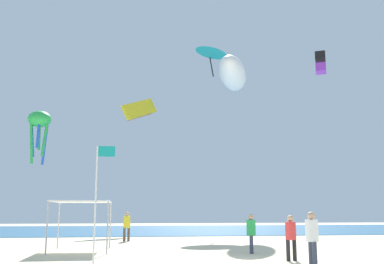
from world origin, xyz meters
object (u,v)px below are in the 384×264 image
Objects in this scene: canopy_tent at (82,204)px; kite_parafoil_yellow at (140,109)px; banner_flag at (98,195)px; kite_inflatable_white at (233,74)px; person_far_shore at (127,224)px; kite_delta_teal at (212,50)px; person_rightmost at (312,234)px; kite_octopus_green at (39,122)px; person_central at (251,230)px; person_near_tent at (291,234)px; kite_box_black at (321,63)px.

canopy_tent is 0.85× the size of kite_parafoil_yellow.
canopy_tent is 0.85× the size of banner_flag.
kite_inflatable_white is (10.85, 14.13, 11.31)m from canopy_tent.
kite_delta_teal reaches higher than person_far_shore.
canopy_tent is at bearing 99.33° from banner_flag.
banner_flag is at bearing 89.40° from person_rightmost.
kite_inflatable_white reaches higher than kite_parafoil_yellow.
kite_parafoil_yellow reaches higher than person_rightmost.
banner_flag is (-7.16, 0.27, 1.30)m from person_rightmost.
kite_octopus_green is (-5.66, 18.93, 6.02)m from banner_flag.
person_central is 0.43× the size of kite_octopus_green.
person_rightmost is 7.28m from banner_flag.
person_near_tent is 0.21× the size of kite_inflatable_white.
kite_parafoil_yellow is 17.80m from kite_box_black.
person_near_tent is 0.42× the size of kite_octopus_green.
kite_octopus_green reaches higher than banner_flag.
kite_octopus_green is at bearing 110.74° from canopy_tent.
person_far_shore is at bearing -133.54° from kite_octopus_green.
banner_flag is at bearing -169.21° from kite_octopus_green.
kite_delta_teal reaches higher than kite_parafoil_yellow.
kite_octopus_green is 1.00× the size of kite_parafoil_yellow.
kite_delta_teal is (2.25, 27.32, 17.49)m from person_near_tent.
canopy_tent is at bearing 161.60° from kite_inflatable_white.
canopy_tent is at bearing -51.02° from person_near_tent.
person_near_tent is 32.52m from kite_delta_teal.
person_rightmost is 0.95× the size of kite_box_black.
kite_delta_teal is at bearing -154.13° from person_far_shore.
canopy_tent is at bearing 29.53° from kite_parafoil_yellow.
kite_parafoil_yellow is at bearing 11.66° from person_rightmost.
kite_octopus_green is at bearing -121.10° from person_central.
person_near_tent is at bearing 87.41° from kite_box_black.
kite_delta_teal reaches higher than person_rightmost.
person_central is 5.08m from person_rightmost.
person_rightmost is at bearing -2.12° from banner_flag.
kite_parafoil_yellow is at bearing 81.88° from canopy_tent.
person_far_shore is 0.45× the size of kite_octopus_green.
kite_inflatable_white is at bearing -172.81° from person_central.
person_rightmost is (0.04, -1.89, 0.08)m from person_near_tent.
person_rightmost is (0.71, -5.03, 0.06)m from person_central.
person_central is (-0.67, 3.14, 0.01)m from person_near_tent.
canopy_tent is 8.02m from person_central.
kite_parafoil_yellow is 11.02m from kite_inflatable_white.
person_far_shore is at bearing 149.23° from kite_inflatable_white.
kite_box_black reaches higher than kite_parafoil_yellow.
banner_flag is at bearing -80.67° from canopy_tent.
person_rightmost is 31.47m from kite_parafoil_yellow.
kite_parafoil_yellow is (-5.20, 29.10, 10.80)m from person_rightmost.
person_far_shore is 24.56m from kite_delta_teal.
kite_delta_teal is at bearing 72.08° from banner_flag.
kite_box_black reaches higher than person_far_shore.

